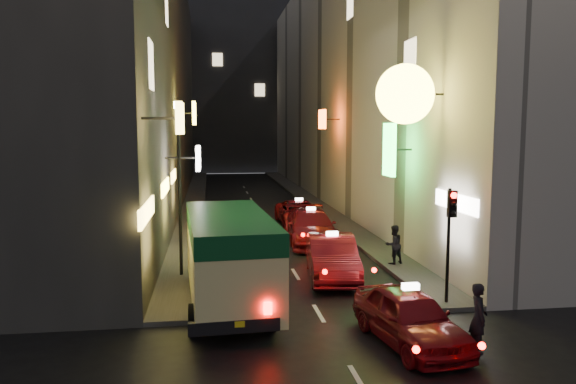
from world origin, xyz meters
name	(u,v)px	position (x,y,z in m)	size (l,w,h in m)	color
building_left	(138,77)	(-8.00, 33.99, 9.00)	(7.49, 52.27, 18.00)	#3D3A37
building_right	(359,80)	(8.00, 33.99, 9.00)	(8.42, 52.00, 18.00)	#AFA9A0
building_far	(233,84)	(0.00, 66.00, 11.00)	(30.00, 10.00, 22.00)	#303135
sidewalk_left	(195,202)	(-4.25, 34.00, 0.07)	(1.50, 52.00, 0.15)	#484543
sidewalk_right	(309,200)	(4.25, 34.00, 0.07)	(1.50, 52.00, 0.15)	#484543
minibus	(229,249)	(-2.58, 9.42, 1.81)	(2.74, 6.79, 2.86)	#EFEA95
taxi_near	(410,313)	(1.81, 5.86, 0.82)	(2.86, 5.42, 1.81)	maroon
taxi_second	(332,254)	(1.22, 12.28, 0.91)	(2.96, 5.94, 1.99)	maroon
taxi_third	(311,224)	(1.56, 18.42, 0.93)	(2.63, 5.91, 2.02)	maroon
taxi_far	(299,211)	(1.85, 23.74, 0.79)	(2.14, 4.99, 1.74)	maroon
pedestrian_crossing	(479,313)	(3.30, 5.18, 0.97)	(0.64, 0.41, 1.94)	black
pedestrian_sidewalk	(394,242)	(3.96, 13.51, 1.02)	(0.65, 0.41, 1.73)	black
traffic_light	(451,221)	(4.00, 8.47, 2.69)	(0.26, 0.43, 3.50)	black
lamp_post	(179,177)	(-4.20, 13.00, 3.72)	(0.28, 0.28, 6.22)	black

